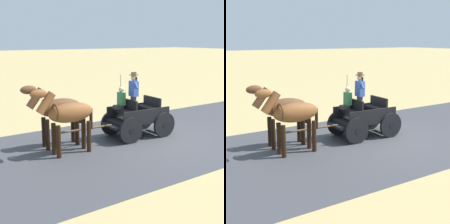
{
  "view_description": "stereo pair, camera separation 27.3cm",
  "coord_description": "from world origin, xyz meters",
  "views": [
    {
      "loc": [
        -9.03,
        8.13,
        3.68
      ],
      "look_at": [
        0.59,
        1.67,
        1.1
      ],
      "focal_mm": 52.73,
      "sensor_mm": 36.0,
      "label": 1
    },
    {
      "loc": [
        -9.18,
        7.9,
        3.68
      ],
      "look_at": [
        0.59,
        1.67,
        1.1
      ],
      "focal_mm": 52.73,
      "sensor_mm": 36.0,
      "label": 2
    }
  ],
  "objects": [
    {
      "name": "road_surface",
      "position": [
        0.0,
        0.0,
        0.0
      ],
      "size": [
        6.77,
        160.0,
        0.01
      ],
      "primitive_type": "cube",
      "color": "#424247",
      "rests_on": "ground"
    },
    {
      "name": "horse_off_side",
      "position": [
        1.15,
        3.56,
        1.32
      ],
      "size": [
        0.64,
        2.13,
        2.21
      ],
      "color": "brown",
      "rests_on": "ground"
    },
    {
      "name": "horse_near_side",
      "position": [
        0.25,
        3.6,
        1.32
      ],
      "size": [
        0.56,
        2.13,
        2.21
      ],
      "color": "brown",
      "rests_on": "ground"
    },
    {
      "name": "horse_drawn_carriage",
      "position": [
        0.59,
        0.55,
        0.82
      ],
      "size": [
        1.49,
        4.51,
        2.5
      ],
      "color": "black",
      "rests_on": "ground"
    },
    {
      "name": "ground_plane",
      "position": [
        0.0,
        0.0,
        0.0
      ],
      "size": [
        200.0,
        200.0,
        0.0
      ],
      "primitive_type": "plane",
      "color": "tan"
    },
    {
      "name": "traffic_cone",
      "position": [
        3.04,
        -2.47,
        0.25
      ],
      "size": [
        0.32,
        0.32,
        0.5
      ],
      "primitive_type": "cone",
      "color": "orange",
      "rests_on": "ground"
    }
  ]
}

